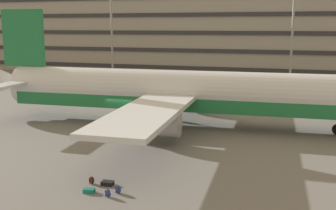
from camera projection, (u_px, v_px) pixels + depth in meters
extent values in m
plane|color=slate|center=(123.00, 124.00, 38.50)|extent=(600.00, 600.00, 0.00)
cube|color=gray|center=(219.00, 32.00, 80.37)|extent=(164.47, 17.57, 15.65)
cube|color=#2D2D33|center=(208.00, 69.00, 73.23)|extent=(162.83, 0.24, 0.70)
cube|color=#2D2D33|center=(209.00, 51.00, 72.64)|extent=(162.83, 0.24, 0.70)
cube|color=#2D2D33|center=(209.00, 33.00, 72.05)|extent=(162.83, 0.24, 0.70)
cube|color=#2D2D33|center=(209.00, 14.00, 71.46)|extent=(162.83, 0.24, 0.70)
cylinder|color=silver|center=(187.00, 91.00, 37.37)|extent=(34.26, 5.53, 3.68)
cube|color=#1E723F|center=(187.00, 102.00, 37.56)|extent=(32.89, 5.38, 1.18)
cone|color=silver|center=(10.00, 81.00, 41.84)|extent=(4.57, 3.18, 2.95)
cube|color=#1E723F|center=(23.00, 38.00, 40.56)|extent=(4.43, 0.60, 5.53)
cube|color=silver|center=(48.00, 76.00, 44.57)|extent=(2.10, 5.61, 0.20)
cube|color=silver|center=(8.00, 85.00, 37.91)|extent=(2.10, 5.61, 0.20)
cube|color=silver|center=(195.00, 81.00, 46.23)|extent=(5.17, 14.54, 0.36)
cube|color=silver|center=(147.00, 113.00, 29.11)|extent=(5.17, 14.54, 0.36)
cylinder|color=#9E9EA3|center=(195.00, 96.00, 43.90)|extent=(2.74, 2.17, 2.03)
cylinder|color=#9E9EA3|center=(163.00, 123.00, 31.68)|extent=(2.74, 2.17, 2.03)
cylinder|color=black|center=(176.00, 116.00, 39.72)|extent=(0.92, 0.40, 0.90)
cylinder|color=slate|center=(176.00, 109.00, 39.59)|extent=(0.20, 0.20, 1.40)
cylinder|color=black|center=(168.00, 124.00, 36.74)|extent=(0.92, 0.40, 0.90)
cylinder|color=slate|center=(168.00, 116.00, 36.61)|extent=(0.20, 0.20, 1.40)
cylinder|color=gray|center=(111.00, 10.00, 70.22)|extent=(0.36, 0.36, 23.35)
cylinder|color=gray|center=(293.00, 16.00, 61.58)|extent=(0.36, 0.36, 20.93)
cube|color=#147266|center=(89.00, 191.00, 22.70)|extent=(0.67, 0.48, 0.23)
cube|color=black|center=(95.00, 191.00, 22.66)|extent=(0.06, 0.19, 0.02)
cube|color=black|center=(107.00, 183.00, 23.78)|extent=(0.69, 0.49, 0.23)
cube|color=black|center=(113.00, 184.00, 23.68)|extent=(0.04, 0.23, 0.02)
ellipsoid|color=#592619|center=(92.00, 180.00, 23.96)|extent=(0.38, 0.30, 0.44)
ellipsoid|color=#592619|center=(92.00, 181.00, 24.06)|extent=(0.25, 0.16, 0.20)
torus|color=black|center=(91.00, 177.00, 23.88)|extent=(0.08, 0.04, 0.08)
cube|color=black|center=(90.00, 181.00, 23.86)|extent=(0.04, 0.03, 0.37)
cube|color=black|center=(93.00, 181.00, 23.86)|extent=(0.04, 0.03, 0.37)
ellipsoid|color=navy|center=(108.00, 193.00, 22.11)|extent=(0.27, 0.33, 0.44)
ellipsoid|color=navy|center=(110.00, 195.00, 22.08)|extent=(0.13, 0.23, 0.20)
torus|color=black|center=(107.00, 189.00, 22.08)|extent=(0.02, 0.08, 0.08)
cube|color=black|center=(107.00, 192.00, 22.22)|extent=(0.03, 0.04, 0.37)
cube|color=black|center=(105.00, 193.00, 22.07)|extent=(0.03, 0.04, 0.37)
ellipsoid|color=navy|center=(118.00, 190.00, 22.59)|extent=(0.29, 0.41, 0.44)
ellipsoid|color=navy|center=(119.00, 191.00, 22.55)|extent=(0.16, 0.27, 0.20)
torus|color=black|center=(118.00, 185.00, 22.56)|extent=(0.04, 0.08, 0.08)
cube|color=black|center=(118.00, 189.00, 22.72)|extent=(0.03, 0.04, 0.37)
cube|color=black|center=(116.00, 190.00, 22.55)|extent=(0.03, 0.04, 0.37)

